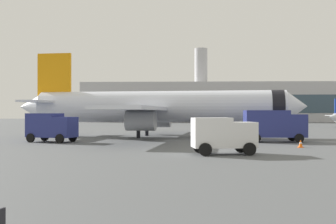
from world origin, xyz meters
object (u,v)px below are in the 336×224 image
Objects in this scene: airplane_at_gate at (157,107)px; cargo_van at (223,134)px; fuel_truck at (274,124)px; safety_cone_far at (301,144)px; safety_cone_mid at (249,138)px; service_truck at (51,126)px.

cargo_van is at bearing -73.33° from airplane_at_gate.
fuel_truck is 8.85× the size of safety_cone_far.
safety_cone_mid is (9.82, -8.32, -3.27)m from airplane_at_gate.
fuel_truck reaches higher than service_truck.
service_truck is at bearing -176.99° from fuel_truck.
service_truck is at bearing 166.86° from safety_cone_far.
safety_cone_mid reaches higher than safety_cone_far.
cargo_van is 9.28m from safety_cone_far.
fuel_truck is 1.30× the size of cargo_van.
airplane_at_gate is at bearing 106.67° from cargo_van.
fuel_truck reaches higher than safety_cone_far.
airplane_at_gate reaches higher than safety_cone_mid.
cargo_van is at bearing -140.65° from safety_cone_far.
safety_cone_far is at bearing -47.42° from airplane_at_gate.
airplane_at_gate is at bearing 132.58° from safety_cone_far.
airplane_at_gate is 14.72m from fuel_truck.
airplane_at_gate is 6.85× the size of service_truck.
fuel_truck is at bearing 12.96° from safety_cone_mid.
fuel_truck is 7.70× the size of safety_cone_mid.
cargo_van is 5.94× the size of safety_cone_mid.
safety_cone_far is (3.34, -6.01, -0.05)m from safety_cone_mid.
cargo_van reaches higher than safety_cone_mid.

